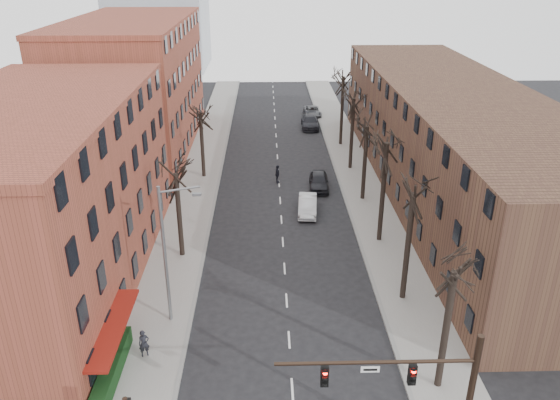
{
  "coord_description": "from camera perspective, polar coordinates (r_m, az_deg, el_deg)",
  "views": [
    {
      "loc": [
        -1.2,
        -17.82,
        20.57
      ],
      "look_at": [
        -0.25,
        19.17,
        4.0
      ],
      "focal_mm": 35.0,
      "sensor_mm": 36.0,
      "label": 1
    }
  ],
  "objects": [
    {
      "name": "sidewalk_right",
      "position": [
        57.4,
        7.85,
        2.97
      ],
      "size": [
        4.0,
        90.0,
        0.15
      ],
      "primitive_type": "cube",
      "color": "gray",
      "rests_on": "ground"
    },
    {
      "name": "parked_car_mid",
      "position": [
        72.06,
        3.13,
        8.15
      ],
      "size": [
        2.29,
        5.41,
        1.56
      ],
      "primitive_type": "imported",
      "rotation": [
        0.0,
        0.0,
        -0.02
      ],
      "color": "black",
      "rests_on": "ground"
    },
    {
      "name": "tree_right_e",
      "position": [
        58.28,
        7.31,
        3.26
      ],
      "size": [
        5.2,
        5.2,
        10.8
      ],
      "primitive_type": null,
      "color": "black",
      "rests_on": "ground"
    },
    {
      "name": "building_left_near",
      "position": [
        38.83,
        -23.75,
        -0.06
      ],
      "size": [
        12.0,
        26.0,
        12.0
      ],
      "primitive_type": "cube",
      "color": "brown",
      "rests_on": "ground"
    },
    {
      "name": "signal_mast_arm",
      "position": [
        24.26,
        15.71,
        -18.79
      ],
      "size": [
        8.14,
        0.3,
        7.2
      ],
      "color": "black",
      "rests_on": "ground"
    },
    {
      "name": "tree_right_a",
      "position": [
        31.25,
        16.11,
        -18.21
      ],
      "size": [
        5.2,
        5.2,
        10.0
      ],
      "primitive_type": null,
      "color": "black",
      "rests_on": "ground"
    },
    {
      "name": "building_right",
      "position": [
        53.15,
        17.57,
        5.95
      ],
      "size": [
        12.0,
        50.0,
        10.0
      ],
      "primitive_type": "cube",
      "color": "#4E3324",
      "rests_on": "ground"
    },
    {
      "name": "sidewalk_left",
      "position": [
        57.06,
        -8.23,
        2.82
      ],
      "size": [
        4.0,
        90.0,
        0.15
      ],
      "primitive_type": "cube",
      "color": "gray",
      "rests_on": "ground"
    },
    {
      "name": "tree_right_c",
      "position": [
        43.94,
        10.28,
        -4.21
      ],
      "size": [
        5.2,
        5.2,
        11.6
      ],
      "primitive_type": null,
      "color": "black",
      "rests_on": "ground"
    },
    {
      "name": "silver_sedan",
      "position": [
        47.59,
        2.9,
        -0.54
      ],
      "size": [
        1.92,
        4.56,
        1.47
      ],
      "primitive_type": "imported",
      "rotation": [
        0.0,
        0.0,
        -0.08
      ],
      "color": "#B9BCC1",
      "rests_on": "ground"
    },
    {
      "name": "pedestrian_a",
      "position": [
        32.12,
        -14.03,
        -14.34
      ],
      "size": [
        0.7,
        0.59,
        1.63
      ],
      "primitive_type": "imported",
      "rotation": [
        0.0,
        0.0,
        0.4
      ],
      "color": "black",
      "rests_on": "sidewalk_left"
    },
    {
      "name": "hedge",
      "position": [
        31.4,
        -17.17,
        -16.54
      ],
      "size": [
        0.8,
        6.0,
        1.0
      ],
      "primitive_type": "cube",
      "color": "#133614",
      "rests_on": "sidewalk_left"
    },
    {
      "name": "building_left_far",
      "position": [
        65.0,
        -14.9,
        11.28
      ],
      "size": [
        12.0,
        28.0,
        14.0
      ],
      "primitive_type": "cube",
      "color": "brown",
      "rests_on": "ground"
    },
    {
      "name": "tree_left_b",
      "position": [
        56.12,
        -7.93,
        2.38
      ],
      "size": [
        5.2,
        5.2,
        9.5
      ],
      "primitive_type": null,
      "color": "black",
      "rests_on": "ground"
    },
    {
      "name": "pedestrian_crossing",
      "position": [
        53.84,
        -0.27,
        2.72
      ],
      "size": [
        0.54,
        1.12,
        1.85
      ],
      "primitive_type": "imported",
      "rotation": [
        0.0,
        0.0,
        1.65
      ],
      "color": "black",
      "rests_on": "ground"
    },
    {
      "name": "parked_car_far",
      "position": [
        77.77,
        3.41,
        9.24
      ],
      "size": [
        2.38,
        4.78,
        1.3
      ],
      "primitive_type": "imported",
      "rotation": [
        0.0,
        0.0,
        0.05
      ],
      "color": "#585B60",
      "rests_on": "ground"
    },
    {
      "name": "tree_left_a",
      "position": [
        41.8,
        -10.14,
        -5.77
      ],
      "size": [
        5.2,
        5.2,
        9.5
      ],
      "primitive_type": null,
      "color": "black",
      "rests_on": "ground"
    },
    {
      "name": "awning_left",
      "position": [
        32.52,
        -16.4,
        -16.3
      ],
      "size": [
        1.2,
        7.0,
        0.15
      ],
      "primitive_type": "cube",
      "color": "maroon",
      "rests_on": "ground"
    },
    {
      "name": "tree_right_f",
      "position": [
        65.74,
        6.32,
        5.74
      ],
      "size": [
        5.2,
        5.2,
        11.6
      ],
      "primitive_type": null,
      "color": "black",
      "rests_on": "ground"
    },
    {
      "name": "tree_right_d",
      "position": [
        50.99,
        8.59,
        0.05
      ],
      "size": [
        5.2,
        5.2,
        10.0
      ],
      "primitive_type": null,
      "color": "black",
      "rests_on": "ground"
    },
    {
      "name": "tree_right_b",
      "position": [
        37.28,
        12.63,
        -10.03
      ],
      "size": [
        5.2,
        5.2,
        10.8
      ],
      "primitive_type": null,
      "color": "black",
      "rests_on": "ground"
    },
    {
      "name": "parked_car_near",
      "position": [
        52.69,
        4.08,
        1.99
      ],
      "size": [
        2.11,
        4.66,
        1.55
      ],
      "primitive_type": "imported",
      "rotation": [
        0.0,
        0.0,
        -0.06
      ],
      "color": "black",
      "rests_on": "ground"
    },
    {
      "name": "streetlight",
      "position": [
        32.4,
        -11.7,
        -5.12
      ],
      "size": [
        2.45,
        0.22,
        9.03
      ],
      "color": "slate",
      "rests_on": "ground"
    }
  ]
}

